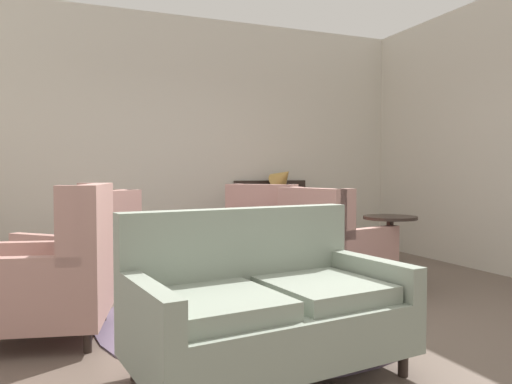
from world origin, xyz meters
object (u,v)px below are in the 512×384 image
Objects in this scene: coffee_table at (231,272)px; sideboard at (276,223)px; settee at (265,307)px; side_table at (390,246)px; armchair_back_corner at (57,275)px; porcelain_vase at (240,247)px; armchair_foreground_right at (331,249)px; armchair_near_sideboard at (86,253)px; gramophone at (281,181)px; armchair_far_left at (268,238)px.

coffee_table is 0.87× the size of sideboard.
settee is 2.44m from side_table.
side_table is (3.11, 0.29, 0.00)m from armchair_back_corner.
porcelain_vase is 1.10m from settee.
settee is 1.53× the size of sideboard.
side_table is (0.61, -0.11, 0.02)m from armchair_foreground_right.
armchair_near_sideboard is 1.59× the size of side_table.
sideboard is (2.83, 2.47, 0.03)m from armchair_back_corner.
sideboard is (1.53, 2.50, 0.10)m from coffee_table.
side_table is 2.20m from gramophone.
armchair_far_left is 1.05× the size of armchair_foreground_right.
porcelain_vase is at bearing 98.99° from armchair_back_corner.
coffee_table is 0.80× the size of armchair_near_sideboard.
armchair_near_sideboard reaches higher than settee.
side_table reaches higher than coffee_table.
armchair_back_corner reaches higher than sideboard.
armchair_far_left reaches higher than settee.
armchair_back_corner is at bearing -174.62° from side_table.
settee is 4.00m from sideboard.
gramophone is (2.62, 1.27, 0.65)m from armchair_near_sideboard.
porcelain_vase is 0.30× the size of armchair_back_corner.
coffee_table is 1.30m from armchair_back_corner.
armchair_foreground_right is at bearing 23.30° from porcelain_vase.
armchair_back_corner is 3.75m from sideboard.
armchair_back_corner is at bearing 75.08° from armchair_far_left.
coffee_table is 0.91× the size of armchair_foreground_right.
gramophone is at bearing 159.45° from armchair_near_sideboard.
armchair_back_corner is 2.52m from armchair_foreground_right.
porcelain_vase is 0.69× the size of gramophone.
armchair_far_left is (0.90, 1.34, 0.06)m from coffee_table.
porcelain_vase is at bearing -119.81° from sideboard.
armchair_near_sideboard is 2.97m from side_table.
settee is at bearing -101.97° from porcelain_vase.
armchair_foreground_right is 2.10m from sideboard.
gramophone is at bearing -25.13° from armchair_foreground_right.
settee is at bearing -116.16° from gramophone.
sideboard is at bearing 60.19° from porcelain_vase.
armchair_far_left is 1.32m from sideboard.
coffee_table is 1.28× the size of side_table.
gramophone is at bearing 56.30° from settee.
coffee_table is 0.22m from porcelain_vase.
side_table is (1.97, 1.44, 0.05)m from settee.
armchair_far_left is 2.34× the size of gramophone.
side_table is at bearing -82.68° from sideboard.
gramophone is at bearing 57.01° from coffee_table.
settee is at bearing -98.49° from coffee_table.
armchair_near_sideboard is (-1.05, 1.15, 0.04)m from coffee_table.
coffee_table is at bearing -122.99° from gramophone.
gramophone reaches higher than armchair_near_sideboard.
settee reaches higher than coffee_table.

